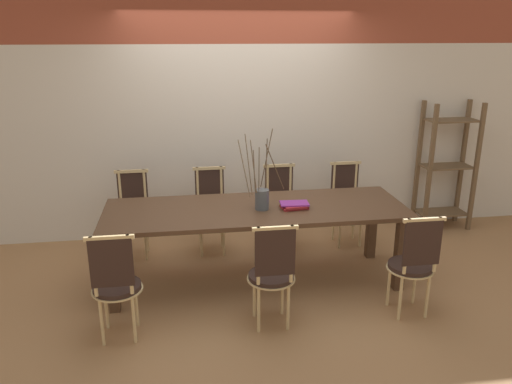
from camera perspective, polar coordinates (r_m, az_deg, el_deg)
name	(u,v)px	position (r m, az deg, el deg)	size (l,w,h in m)	color
ground_plane	(256,280)	(4.87, 0.00, -10.08)	(16.00, 16.00, 0.00)	#9E7047
wall_rear	(239,96)	(5.63, -2.00, 10.90)	(12.00, 0.06, 3.20)	beige
dining_table	(256,217)	(4.60, 0.00, -2.83)	(2.76, 0.92, 0.75)	#4C3321
chair_near_leftend	(116,282)	(3.95, -15.74, -9.92)	(0.39, 0.39, 0.91)	black
chair_near_left	(272,272)	(3.96, 1.87, -9.08)	(0.39, 0.39, 0.91)	black
chair_near_center	(413,262)	(4.32, 17.56, -7.61)	(0.39, 0.39, 0.91)	black
chair_far_leftend	(133,212)	(5.38, -13.85, -2.18)	(0.39, 0.39, 0.91)	black
chair_far_left	(211,208)	(5.35, -5.20, -1.79)	(0.39, 0.39, 0.91)	black
chair_far_center	(281,204)	(5.45, 2.82, -1.40)	(0.39, 0.39, 0.91)	black
chair_far_right	(347,201)	(5.64, 10.33, -1.00)	(0.39, 0.39, 0.91)	black
vase_centerpiece	(262,197)	(4.49, 0.66, -0.56)	(0.40, 0.34, 0.74)	#4C5156
book_stack	(294,205)	(4.56, 4.39, -1.54)	(0.27, 0.19, 0.05)	maroon
shelving_rack	(446,167)	(6.33, 20.94, 2.72)	(0.62, 0.35, 1.52)	brown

